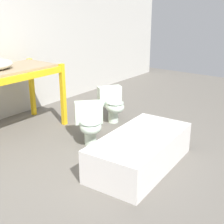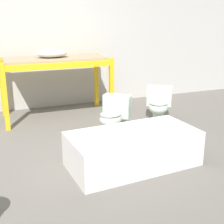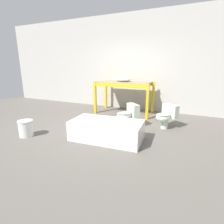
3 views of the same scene
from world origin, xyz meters
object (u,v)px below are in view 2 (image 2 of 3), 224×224
(bathtub_main, at_px, (133,146))
(sink_basin, at_px, (52,53))
(toilet_far, at_px, (159,104))
(toilet_near, at_px, (114,115))

(bathtub_main, bearing_deg, sink_basin, 98.07)
(sink_basin, relative_size, toilet_far, 0.80)
(bathtub_main, distance_m, toilet_near, 0.96)
(bathtub_main, relative_size, toilet_far, 2.40)
(sink_basin, xyz_separation_m, toilet_near, (0.60, -1.23, -0.77))
(toilet_far, bearing_deg, bathtub_main, -98.23)
(sink_basin, xyz_separation_m, toilet_far, (1.50, -0.95, -0.77))
(bathtub_main, xyz_separation_m, toilet_far, (1.03, 1.22, 0.09))
(bathtub_main, relative_size, toilet_near, 2.43)
(toilet_far, bearing_deg, toilet_near, -130.73)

